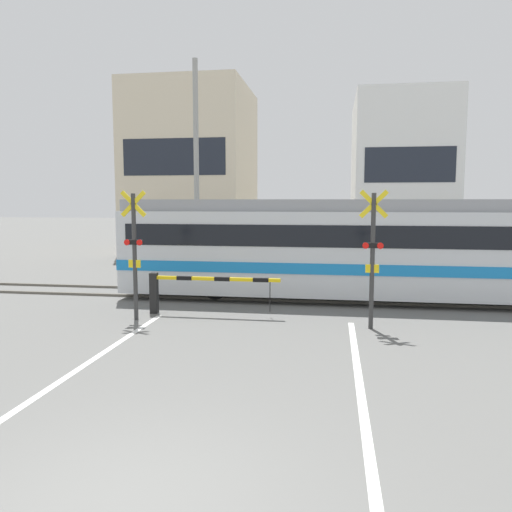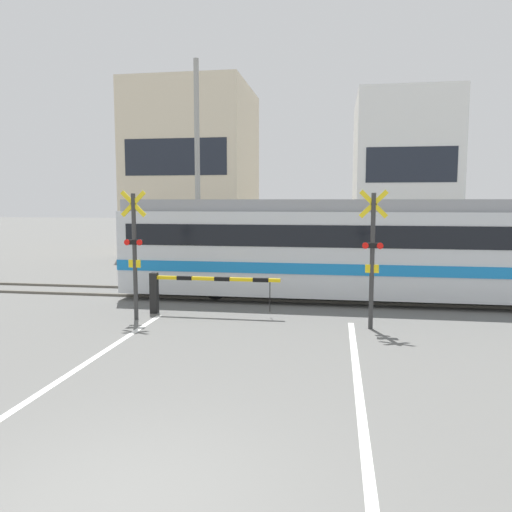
% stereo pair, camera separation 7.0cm
% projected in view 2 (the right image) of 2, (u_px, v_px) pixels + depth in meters
% --- Properties ---
extents(ground_plane, '(160.00, 160.00, 0.00)m').
position_uv_depth(ground_plane, '(118.00, 508.00, 5.03)').
color(ground_plane, '#60605E').
extents(rail_track_near, '(50.00, 0.10, 0.08)m').
position_uv_depth(rail_track_near, '(265.00, 300.00, 15.40)').
color(rail_track_near, '#5B564C').
rests_on(rail_track_near, ground_plane).
extents(rail_track_far, '(50.00, 0.10, 0.08)m').
position_uv_depth(rail_track_far, '(271.00, 291.00, 16.81)').
color(rail_track_far, '#5B564C').
rests_on(rail_track_far, ground_plane).
extents(road_stripe_left, '(0.14, 12.17, 0.01)m').
position_uv_depth(road_stripe_left, '(18.00, 407.00, 7.48)').
color(road_stripe_left, white).
rests_on(road_stripe_left, ground_plane).
extents(road_stripe_right, '(0.14, 12.17, 0.01)m').
position_uv_depth(road_stripe_right, '(364.00, 432.00, 6.67)').
color(road_stripe_right, white).
rests_on(road_stripe_right, ground_plane).
extents(commuter_train, '(15.61, 2.72, 3.13)m').
position_uv_depth(commuter_train, '(373.00, 247.00, 15.41)').
color(commuter_train, silver).
rests_on(commuter_train, ground_plane).
extents(crossing_barrier_near, '(3.60, 0.20, 1.12)m').
position_uv_depth(crossing_barrier_near, '(185.00, 286.00, 13.56)').
color(crossing_barrier_near, black).
rests_on(crossing_barrier_near, ground_plane).
extents(crossing_barrier_far, '(3.60, 0.20, 1.12)m').
position_uv_depth(crossing_barrier_far, '(329.00, 264.00, 18.22)').
color(crossing_barrier_far, black).
rests_on(crossing_barrier_far, ground_plane).
extents(crossing_signal_left, '(0.68, 0.15, 3.35)m').
position_uv_depth(crossing_signal_left, '(134.00, 249.00, 12.83)').
color(crossing_signal_left, '#333333').
rests_on(crossing_signal_left, ground_plane).
extents(crossing_signal_right, '(0.68, 0.15, 3.35)m').
position_uv_depth(crossing_signal_right, '(372.00, 253.00, 11.88)').
color(crossing_signal_right, '#333333').
rests_on(crossing_signal_right, ground_plane).
extents(pedestrian, '(0.38, 0.22, 1.54)m').
position_uv_depth(pedestrian, '(277.00, 253.00, 21.12)').
color(pedestrian, '#33384C').
rests_on(pedestrian, ground_plane).
extents(building_left_of_street, '(6.82, 7.66, 9.89)m').
position_uv_depth(building_left_of_street, '(195.00, 170.00, 30.75)').
color(building_left_of_street, beige).
rests_on(building_left_of_street, ground_plane).
extents(building_right_of_street, '(5.31, 7.66, 8.89)m').
position_uv_depth(building_right_of_street, '(401.00, 177.00, 28.85)').
color(building_right_of_street, white).
rests_on(building_right_of_street, ground_plane).
extents(utility_pole_streetside, '(0.22, 0.22, 8.96)m').
position_uv_depth(utility_pole_streetside, '(197.00, 168.00, 21.15)').
color(utility_pole_streetside, gray).
rests_on(utility_pole_streetside, ground_plane).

